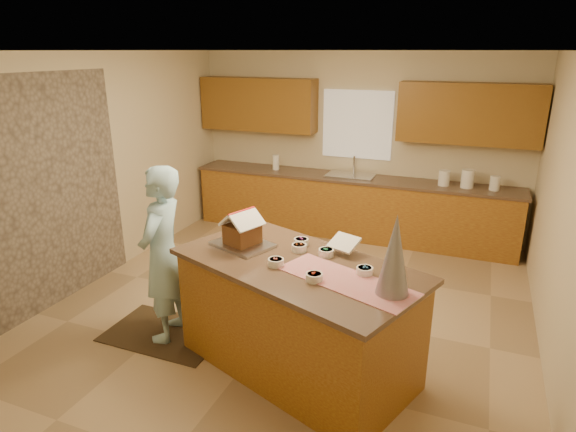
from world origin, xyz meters
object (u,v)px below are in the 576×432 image
Objects in this scene: tinsel_tree at (395,255)px; gingerbread_house at (242,231)px; boy at (163,255)px; island_base at (297,319)px.

gingerbread_house is (-1.42, 0.41, -0.16)m from tinsel_tree.
boy reaches higher than tinsel_tree.
island_base is 1.16× the size of boy.
tinsel_tree is at bearing -16.21° from gingerbread_house.
tinsel_tree is 1.54× the size of gingerbread_house.
boy reaches higher than island_base.
island_base is 5.03× the size of gingerbread_house.
island_base is 3.27× the size of tinsel_tree.
boy is (-2.19, 0.26, -0.46)m from tinsel_tree.
tinsel_tree is at bearing 3.67° from island_base.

